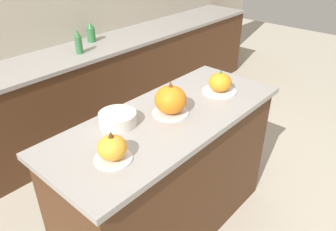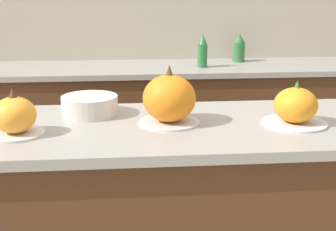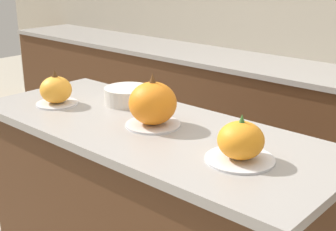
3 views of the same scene
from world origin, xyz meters
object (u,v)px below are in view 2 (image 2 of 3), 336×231
(pumpkin_cake_center, at_px, (169,100))
(mixing_bowl, at_px, (90,105))
(pumpkin_cake_left, at_px, (15,117))
(pumpkin_cake_right, at_px, (295,107))
(bottle_short, at_px, (239,48))
(bottle_tall, at_px, (202,51))

(pumpkin_cake_center, bearing_deg, mixing_bowl, 154.43)
(pumpkin_cake_left, relative_size, mixing_bowl, 0.88)
(pumpkin_cake_left, bearing_deg, mixing_bowl, 44.92)
(pumpkin_cake_center, relative_size, pumpkin_cake_right, 0.95)
(pumpkin_cake_right, distance_m, mixing_bowl, 0.77)
(bottle_short, relative_size, mixing_bowl, 0.92)
(bottle_tall, xyz_separation_m, mixing_bowl, (-0.65, -1.29, -0.02))
(pumpkin_cake_left, distance_m, mixing_bowl, 0.33)
(pumpkin_cake_right, xyz_separation_m, mixing_bowl, (-0.74, 0.19, -0.03))
(bottle_short, bearing_deg, pumpkin_cake_left, -124.16)
(pumpkin_cake_right, relative_size, mixing_bowl, 1.08)
(pumpkin_cake_center, xyz_separation_m, mixing_bowl, (-0.29, 0.14, -0.05))
(bottle_tall, bearing_deg, bottle_short, 35.35)
(pumpkin_cake_right, height_order, mixing_bowl, pumpkin_cake_right)
(pumpkin_cake_center, xyz_separation_m, bottle_short, (0.65, 1.64, -0.04))
(pumpkin_cake_left, xyz_separation_m, pumpkin_cake_center, (0.52, 0.09, 0.02))
(bottle_tall, distance_m, bottle_short, 0.36)
(bottle_tall, relative_size, bottle_short, 1.10)
(pumpkin_cake_center, height_order, mixing_bowl, pumpkin_cake_center)
(pumpkin_cake_left, relative_size, bottle_short, 0.95)
(pumpkin_cake_left, height_order, bottle_tall, bottle_tall)
(pumpkin_cake_left, bearing_deg, pumpkin_cake_right, 2.13)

